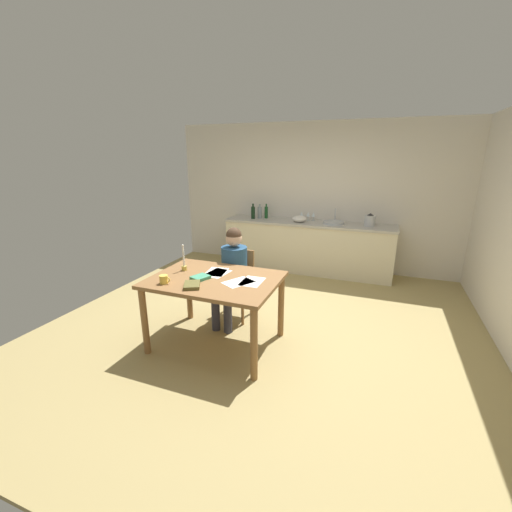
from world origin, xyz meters
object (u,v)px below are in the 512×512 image
Objects in this scene: book_cookery at (200,278)px; bottle_vinegar at (260,212)px; candlestick at (184,263)px; coffee_mug at (164,279)px; chair_at_table at (237,280)px; bottle_wine_red at (266,212)px; wine_glass_near_sink at (313,215)px; book_magazine at (192,285)px; dining_table at (215,287)px; stovetop_kettle at (370,220)px; wine_glass_by_kettle at (308,214)px; sink_unit at (334,222)px; bottle_oil at (253,212)px; person_seated at (232,270)px; mixing_bowl at (299,219)px; wine_glass_back_left at (302,214)px.

book_cookery is 0.68× the size of bottle_vinegar.
candlestick reaches higher than book_cookery.
book_cookery is (0.28, 0.24, -0.03)m from coffee_mug.
chair_at_table is 3.36× the size of bottle_vinegar.
wine_glass_near_sink is at bearing 3.87° from bottle_wine_red.
dining_table is at bearing 43.85° from book_magazine.
candlestick is 3.28m from stovetop_kettle.
book_magazine is 3.28m from wine_glass_by_kettle.
sink_unit reaches higher than stovetop_kettle.
chair_at_table is 2.18m from bottle_oil.
bottle_vinegar is 1.68× the size of wine_glass_by_kettle.
candlestick is 2.96m from wine_glass_by_kettle.
bottle_wine_red reaches higher than coffee_mug.
sink_unit reaches higher than wine_glass_by_kettle.
person_seated is 0.97m from coffee_mug.
wine_glass_near_sink reaches higher than coffee_mug.
sink_unit is 1.39× the size of bottle_vinegar.
sink_unit reaches higher than coffee_mug.
book_magazine is at bearing 4.77° from coffee_mug.
mixing_bowl is at bearing 78.13° from coffee_mug.
book_magazine is 0.78× the size of bottle_wine_red.
wine_glass_back_left is (0.66, 2.86, 0.14)m from candlestick.
person_seated is 10.03× the size of coffee_mug.
wine_glass_near_sink reaches higher than book_cookery.
coffee_mug is 0.77× the size of wine_glass_by_kettle.
bottle_vinegar reaches higher than wine_glass_near_sink.
book_cookery is 0.70× the size of mixing_bowl.
wine_glass_back_left is at bearing 79.03° from coffee_mug.
wine_glass_near_sink is at bearing 72.89° from candlestick.
bottle_vinegar is (-0.48, 2.13, 0.52)m from chair_at_table.
bottle_vinegar is at bearing 92.40° from candlestick.
bottle_oil is 1.26× the size of stovetop_kettle.
wine_glass_near_sink is at bearing 159.13° from sink_unit.
wine_glass_by_kettle is at bearing 61.93° from mixing_bowl.
bottle_oil is at bearing 72.56° from book_magazine.
book_cookery is 3.27m from stovetop_kettle.
stovetop_kettle is at bearing -8.78° from wine_glass_near_sink.
bottle_wine_red reaches higher than book_cookery.
bottle_wine_red reaches higher than dining_table.
coffee_mug is 0.40× the size of candlestick.
person_seated is at bearing 69.43° from coffee_mug.
bottle_oil reaches higher than coffee_mug.
candlestick is at bearing -124.36° from stovetop_kettle.
coffee_mug is at bearing -110.57° from person_seated.
sink_unit is at bearing 65.04° from candlestick.
coffee_mug is 0.46× the size of bottle_vinegar.
bottle_wine_red is 1.73× the size of wine_glass_back_left.
chair_at_table is 2.30m from wine_glass_back_left.
person_seated is 2.41m from wine_glass_back_left.
person_seated is at bearing -123.72° from stovetop_kettle.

